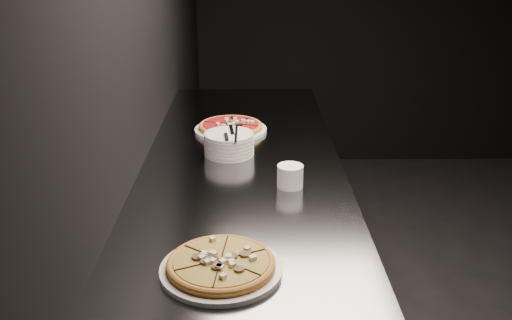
{
  "coord_description": "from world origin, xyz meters",
  "views": [
    {
      "loc": [
        -2.1,
        -1.86,
        1.71
      ],
      "look_at": [
        -2.08,
        0.02,
        0.97
      ],
      "focal_mm": 40.0,
      "sensor_mm": 36.0,
      "label": 1
    }
  ],
  "objects_px": {
    "plate_stack": "(229,144)",
    "ramekin": "(290,176)",
    "cutlery": "(231,134)",
    "counter": "(243,285)",
    "pizza_tomato": "(231,127)",
    "pizza_mushroom": "(221,265)"
  },
  "relations": [
    {
      "from": "counter",
      "to": "cutlery",
      "type": "relative_size",
      "value": 12.0
    },
    {
      "from": "counter",
      "to": "pizza_tomato",
      "type": "xyz_separation_m",
      "value": [
        -0.05,
        0.49,
        0.48
      ]
    },
    {
      "from": "ramekin",
      "to": "pizza_mushroom",
      "type": "bearing_deg",
      "value": -111.59
    },
    {
      "from": "plate_stack",
      "to": "cutlery",
      "type": "height_order",
      "value": "cutlery"
    },
    {
      "from": "ramekin",
      "to": "pizza_tomato",
      "type": "bearing_deg",
      "value": 110.36
    },
    {
      "from": "counter",
      "to": "pizza_tomato",
      "type": "height_order",
      "value": "pizza_tomato"
    },
    {
      "from": "pizza_mushroom",
      "to": "cutlery",
      "type": "distance_m",
      "value": 0.83
    },
    {
      "from": "pizza_tomato",
      "to": "cutlery",
      "type": "bearing_deg",
      "value": -88.02
    },
    {
      "from": "pizza_mushroom",
      "to": "ramekin",
      "type": "height_order",
      "value": "ramekin"
    },
    {
      "from": "pizza_tomato",
      "to": "ramekin",
      "type": "bearing_deg",
      "value": -69.64
    },
    {
      "from": "pizza_mushroom",
      "to": "cutlery",
      "type": "bearing_deg",
      "value": 90.04
    },
    {
      "from": "plate_stack",
      "to": "cutlery",
      "type": "xyz_separation_m",
      "value": [
        0.01,
        -0.01,
        0.05
      ]
    },
    {
      "from": "plate_stack",
      "to": "cutlery",
      "type": "distance_m",
      "value": 0.05
    },
    {
      "from": "pizza_mushroom",
      "to": "pizza_tomato",
      "type": "bearing_deg",
      "value": 90.55
    },
    {
      "from": "plate_stack",
      "to": "ramekin",
      "type": "xyz_separation_m",
      "value": [
        0.22,
        -0.31,
        -0.0
      ]
    },
    {
      "from": "counter",
      "to": "pizza_mushroom",
      "type": "distance_m",
      "value": 0.79
    },
    {
      "from": "cutlery",
      "to": "pizza_mushroom",
      "type": "bearing_deg",
      "value": -95.88
    },
    {
      "from": "pizza_mushroom",
      "to": "plate_stack",
      "type": "relative_size",
      "value": 1.91
    },
    {
      "from": "pizza_mushroom",
      "to": "counter",
      "type": "bearing_deg",
      "value": 85.96
    },
    {
      "from": "plate_stack",
      "to": "pizza_mushroom",
      "type": "bearing_deg",
      "value": -89.44
    },
    {
      "from": "pizza_mushroom",
      "to": "plate_stack",
      "type": "xyz_separation_m",
      "value": [
        -0.01,
        0.84,
        0.02
      ]
    },
    {
      "from": "cutlery",
      "to": "ramekin",
      "type": "distance_m",
      "value": 0.37
    }
  ]
}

